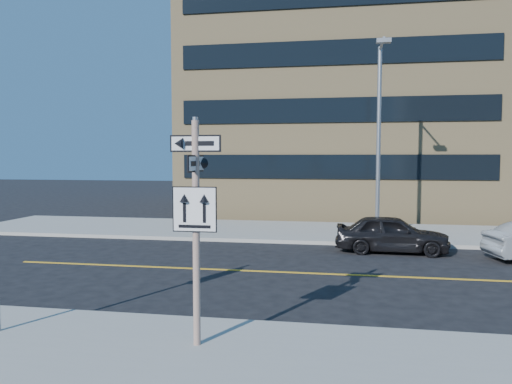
# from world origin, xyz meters

# --- Properties ---
(ground) EXTENTS (120.00, 120.00, 0.00)m
(ground) POSITION_xyz_m (0.00, 0.00, 0.00)
(ground) COLOR black
(ground) RESTS_ON ground
(sign_pole) EXTENTS (0.92, 0.92, 4.06)m
(sign_pole) POSITION_xyz_m (0.00, -2.51, 2.44)
(sign_pole) COLOR beige
(sign_pole) RESTS_ON near_sidewalk
(parked_car_a) EXTENTS (1.76, 4.13, 1.39)m
(parked_car_a) POSITION_xyz_m (4.32, 7.86, 0.70)
(parked_car_a) COLOR black
(parked_car_a) RESTS_ON ground
(streetlight_a) EXTENTS (0.55, 2.25, 8.00)m
(streetlight_a) POSITION_xyz_m (4.00, 10.76, 4.76)
(streetlight_a) COLOR gray
(streetlight_a) RESTS_ON far_sidewalk
(building_brick) EXTENTS (18.00, 18.00, 18.00)m
(building_brick) POSITION_xyz_m (2.00, 25.00, 9.00)
(building_brick) COLOR tan
(building_brick) RESTS_ON ground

